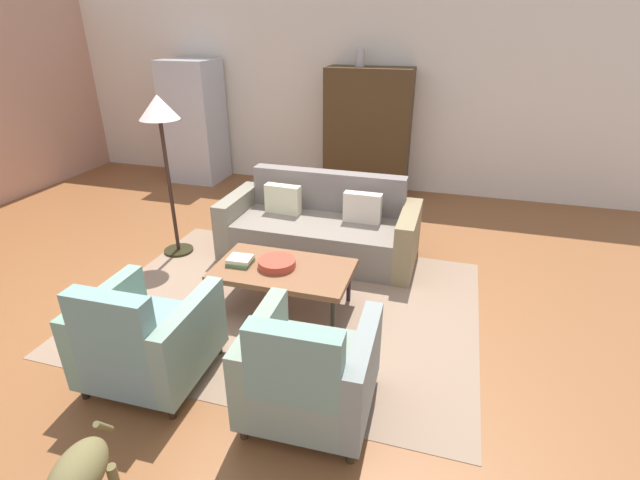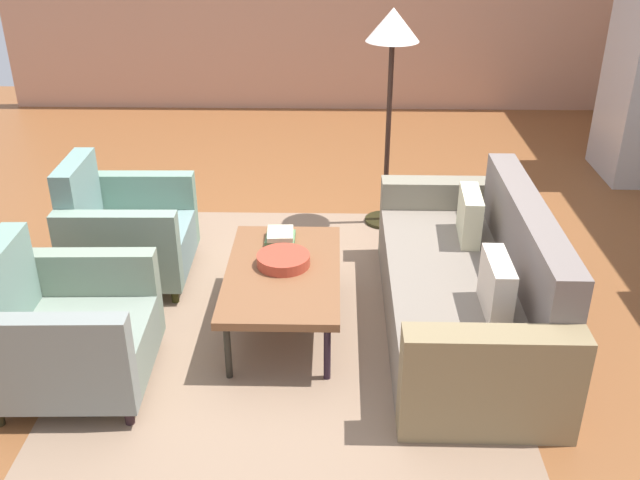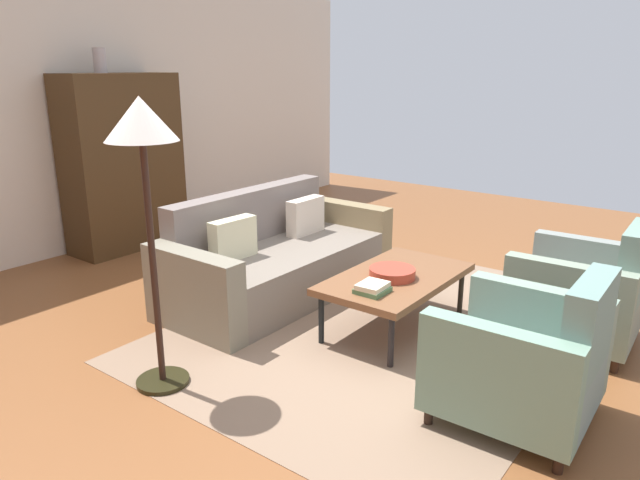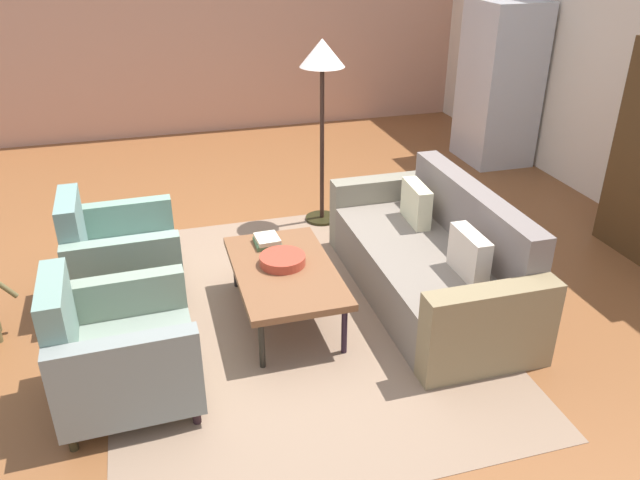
{
  "view_description": "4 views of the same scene",
  "coord_description": "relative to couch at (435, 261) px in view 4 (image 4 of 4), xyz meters",
  "views": [
    {
      "loc": [
        1.7,
        -3.36,
        2.38
      ],
      "look_at": [
        0.66,
        0.15,
        0.65
      ],
      "focal_mm": 26.18,
      "sensor_mm": 36.0,
      "label": 1
    },
    {
      "loc": [
        4.17,
        0.3,
        2.56
      ],
      "look_at": [
        0.4,
        0.22,
        0.63
      ],
      "focal_mm": 39.91,
      "sensor_mm": 36.0,
      "label": 2
    },
    {
      "loc": [
        -3.14,
        -1.98,
        1.88
      ],
      "look_at": [
        0.16,
        0.52,
        0.64
      ],
      "focal_mm": 32.89,
      "sensor_mm": 36.0,
      "label": 3
    },
    {
      "loc": [
        4.17,
        -0.83,
        2.61
      ],
      "look_at": [
        0.47,
        0.23,
        0.65
      ],
      "focal_mm": 35.11,
      "sensor_mm": 36.0,
      "label": 4
    }
  ],
  "objects": [
    {
      "name": "coffee_table",
      "position": [
        -0.0,
        -1.19,
        0.09
      ],
      "size": [
        1.2,
        0.7,
        0.41
      ],
      "color": "black",
      "rests_on": "ground"
    },
    {
      "name": "refrigerator",
      "position": [
        -2.68,
        2.03,
        0.64
      ],
      "size": [
        0.8,
        0.73,
        1.85
      ],
      "color": "#B7BABF",
      "rests_on": "ground"
    },
    {
      "name": "area_rug",
      "position": [
        -0.0,
        -1.14,
        -0.28
      ],
      "size": [
        3.4,
        2.6,
        0.01
      ],
      "primitive_type": "cube",
      "color": "#896E57",
      "rests_on": "ground"
    },
    {
      "name": "floor_lamp",
      "position": [
        -1.55,
        -0.46,
        1.16
      ],
      "size": [
        0.4,
        0.4,
        1.72
      ],
      "color": "black",
      "rests_on": "ground"
    },
    {
      "name": "wall_left",
      "position": [
        -4.84,
        -1.18,
        1.11
      ],
      "size": [
        0.12,
        7.31,
        2.8
      ],
      "primitive_type": "cube",
      "color": "tan",
      "rests_on": "ground"
    },
    {
      "name": "couch",
      "position": [
        0.0,
        0.0,
        0.0
      ],
      "size": [
        2.1,
        0.91,
        0.86
      ],
      "rotation": [
        0.0,
        0.0,
        3.14
      ],
      "color": "slate",
      "rests_on": "ground"
    },
    {
      "name": "fruit_bowl",
      "position": [
        -0.06,
        -1.19,
        0.16
      ],
      "size": [
        0.33,
        0.33,
        0.07
      ],
      "primitive_type": "cylinder",
      "color": "#AD3C2A",
      "rests_on": "coffee_table"
    },
    {
      "name": "ground_plane",
      "position": [
        -0.37,
        -1.18,
        -0.29
      ],
      "size": [
        10.72,
        10.72,
        0.0
      ],
      "primitive_type": "plane",
      "color": "brown"
    },
    {
      "name": "armchair_left",
      "position": [
        -0.6,
        -2.35,
        0.06
      ],
      "size": [
        0.82,
        0.82,
        0.88
      ],
      "rotation": [
        0.0,
        0.0,
        0.02
      ],
      "color": "black",
      "rests_on": "ground"
    },
    {
      "name": "book_stack",
      "position": [
        -0.39,
        -1.23,
        0.16
      ],
      "size": [
        0.21,
        0.19,
        0.07
      ],
      "color": "#4B734A",
      "rests_on": "coffee_table"
    },
    {
      "name": "armchair_right",
      "position": [
        0.6,
        -2.35,
        0.06
      ],
      "size": [
        0.82,
        0.82,
        0.88
      ],
      "rotation": [
        0.0,
        0.0,
        0.03
      ],
      "color": "#342C1D",
      "rests_on": "ground"
    }
  ]
}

